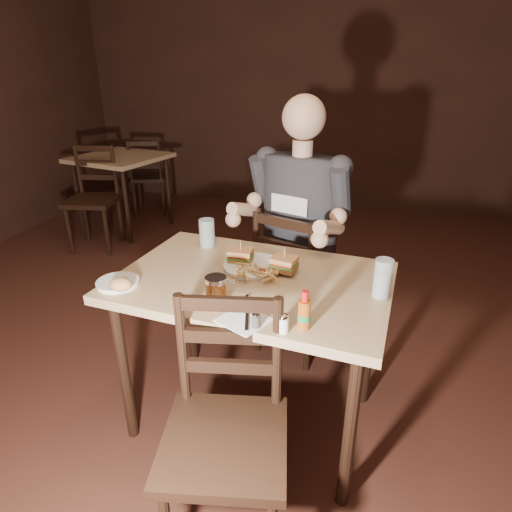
% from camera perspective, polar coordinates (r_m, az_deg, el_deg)
% --- Properties ---
extents(room_shell, '(7.00, 7.00, 7.00)m').
position_cam_1_polar(room_shell, '(1.72, 0.13, 17.58)').
color(room_shell, black).
rests_on(room_shell, ground).
extents(main_table, '(1.20, 0.86, 0.77)m').
position_cam_1_polar(main_table, '(1.86, -0.40, -5.33)').
color(main_table, tan).
rests_on(main_table, ground).
extents(bg_table, '(0.95, 0.95, 0.77)m').
position_cam_1_polar(bg_table, '(4.62, -17.59, 11.54)').
color(bg_table, tan).
rests_on(bg_table, ground).
extents(chair_far, '(0.54, 0.56, 0.89)m').
position_cam_1_polar(chair_far, '(2.50, 5.58, -3.41)').
color(chair_far, black).
rests_on(chair_far, ground).
extents(chair_near, '(0.49, 0.52, 0.90)m').
position_cam_1_polar(chair_near, '(1.55, -4.27, -23.50)').
color(chair_near, black).
rests_on(chair_near, ground).
extents(bg_chair_far, '(0.52, 0.54, 0.86)m').
position_cam_1_polar(bg_chair_far, '(5.14, -14.05, 10.22)').
color(bg_chair_far, black).
rests_on(bg_chair_far, ground).
extents(bg_chair_near, '(0.51, 0.55, 0.93)m').
position_cam_1_polar(bg_chair_near, '(4.23, -21.07, 6.95)').
color(bg_chair_near, black).
rests_on(bg_chair_near, ground).
extents(diner, '(0.70, 0.62, 1.01)m').
position_cam_1_polar(diner, '(2.26, 5.46, 7.83)').
color(diner, '#2B2B30').
rests_on(diner, chair_far).
extents(dinner_plate, '(0.28, 0.28, 0.01)m').
position_cam_1_polar(dinner_plate, '(1.90, -0.41, -1.45)').
color(dinner_plate, white).
rests_on(dinner_plate, main_table).
extents(sandwich_left, '(0.11, 0.09, 0.09)m').
position_cam_1_polar(sandwich_left, '(1.91, -2.06, 0.52)').
color(sandwich_left, '#C4834A').
rests_on(sandwich_left, dinner_plate).
extents(sandwich_right, '(0.12, 0.11, 0.09)m').
position_cam_1_polar(sandwich_right, '(1.84, 3.78, -0.55)').
color(sandwich_right, '#C4834A').
rests_on(sandwich_right, dinner_plate).
extents(fries_pile, '(0.25, 0.19, 0.04)m').
position_cam_1_polar(fries_pile, '(1.80, 0.13, -2.00)').
color(fries_pile, tan).
rests_on(fries_pile, dinner_plate).
extents(ketchup_dollop, '(0.05, 0.05, 0.01)m').
position_cam_1_polar(ketchup_dollop, '(1.83, 0.66, -2.02)').
color(ketchup_dollop, maroon).
rests_on(ketchup_dollop, dinner_plate).
extents(glass_left, '(0.08, 0.08, 0.14)m').
position_cam_1_polar(glass_left, '(2.12, -6.56, 3.06)').
color(glass_left, silver).
rests_on(glass_left, main_table).
extents(glass_right, '(0.08, 0.08, 0.16)m').
position_cam_1_polar(glass_right, '(1.71, 16.52, -2.90)').
color(glass_right, silver).
rests_on(glass_right, main_table).
extents(hot_sauce, '(0.05, 0.05, 0.14)m').
position_cam_1_polar(hot_sauce, '(1.46, 6.48, -7.14)').
color(hot_sauce, '#904210').
rests_on(hot_sauce, main_table).
extents(salt_shaker, '(0.04, 0.04, 0.07)m').
position_cam_1_polar(salt_shaker, '(1.45, 3.66, -8.97)').
color(salt_shaker, white).
rests_on(salt_shaker, main_table).
extents(pepper_shaker, '(0.03, 0.03, 0.06)m').
position_cam_1_polar(pepper_shaker, '(1.48, 0.01, -8.56)').
color(pepper_shaker, '#38332D').
rests_on(pepper_shaker, main_table).
extents(syrup_dispenser, '(0.09, 0.09, 0.11)m').
position_cam_1_polar(syrup_dispenser, '(1.62, -5.35, -4.50)').
color(syrup_dispenser, '#904210').
rests_on(syrup_dispenser, main_table).
extents(napkin, '(0.21, 0.20, 0.00)m').
position_cam_1_polar(napkin, '(1.53, -1.65, -8.50)').
color(napkin, white).
rests_on(napkin, main_table).
extents(knife, '(0.07, 0.21, 0.01)m').
position_cam_1_polar(knife, '(1.55, -1.20, -7.79)').
color(knife, silver).
rests_on(knife, napkin).
extents(fork, '(0.06, 0.15, 0.00)m').
position_cam_1_polar(fork, '(1.62, -2.53, -6.35)').
color(fork, silver).
rests_on(fork, napkin).
extents(side_plate, '(0.18, 0.18, 0.01)m').
position_cam_1_polar(side_plate, '(1.85, -17.92, -3.49)').
color(side_plate, white).
rests_on(side_plate, main_table).
extents(bread_roll, '(0.10, 0.08, 0.05)m').
position_cam_1_polar(bread_roll, '(1.76, -17.59, -3.63)').
color(bread_roll, tan).
rests_on(bread_roll, side_plate).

